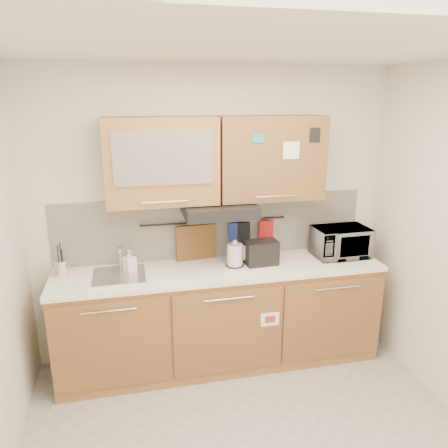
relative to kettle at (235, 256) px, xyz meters
name	(u,v)px	position (x,y,z in m)	size (l,w,h in m)	color
ceiling	(271,40)	(-0.13, -1.20, 1.59)	(3.20, 3.20, 0.00)	white
wall_back	(213,216)	(-0.13, 0.30, 0.29)	(3.20, 3.20, 0.00)	silver
base_cabinet	(221,321)	(-0.13, -0.01, -0.61)	(2.80, 0.64, 0.88)	#A8673B
countertop	(221,270)	(-0.13, -0.01, -0.11)	(2.82, 0.62, 0.04)	white
backsplash	(214,227)	(-0.13, 0.29, 0.19)	(2.80, 0.02, 0.56)	silver
upper_cabinets	(216,159)	(-0.13, 0.12, 0.82)	(1.82, 0.37, 0.70)	#A8673B
range_hood	(219,209)	(-0.13, 0.05, 0.41)	(0.60, 0.46, 0.10)	black
sink	(119,275)	(-0.98, 0.01, -0.09)	(0.42, 0.40, 0.26)	silver
utensil_rail	(214,221)	(-0.13, 0.25, 0.25)	(0.02, 0.02, 1.30)	black
utensil_crock	(62,268)	(-1.43, 0.09, -0.02)	(0.14, 0.14, 0.29)	silver
kettle	(235,256)	(0.00, 0.00, 0.00)	(0.18, 0.16, 0.24)	silver
toaster	(261,252)	(0.24, -0.01, 0.01)	(0.29, 0.18, 0.21)	black
microwave	(341,242)	(1.00, 0.03, 0.04)	(0.49, 0.33, 0.27)	#999999
soap_bottle	(130,261)	(-0.89, 0.07, 0.00)	(0.09, 0.09, 0.19)	#999999
cutting_board	(197,249)	(-0.30, 0.24, 0.00)	(0.37, 0.03, 0.45)	brown
oven_mitt	(234,232)	(0.05, 0.24, 0.13)	(0.11, 0.03, 0.18)	navy
dark_pouch	(241,235)	(0.12, 0.24, 0.10)	(0.16, 0.05, 0.25)	black
pot_holder	(266,229)	(0.35, 0.24, 0.14)	(0.13, 0.02, 0.16)	#A91617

